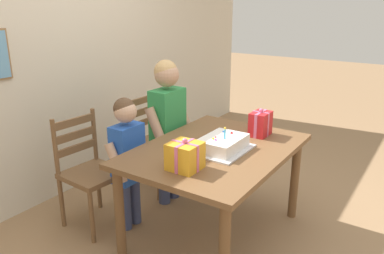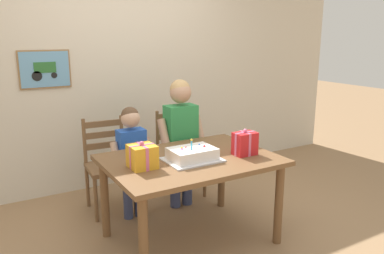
{
  "view_description": "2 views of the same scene",
  "coord_description": "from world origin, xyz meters",
  "px_view_note": "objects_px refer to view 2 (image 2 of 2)",
  "views": [
    {
      "loc": [
        -2.33,
        -1.33,
        1.78
      ],
      "look_at": [
        -0.04,
        0.18,
        0.88
      ],
      "focal_mm": 36.3,
      "sensor_mm": 36.0,
      "label": 1
    },
    {
      "loc": [
        -1.51,
        -2.62,
        1.73
      ],
      "look_at": [
        0.02,
        0.01,
        0.99
      ],
      "focal_mm": 36.2,
      "sensor_mm": 36.0,
      "label": 2
    }
  ],
  "objects_px": {
    "chair_right": "(179,152)",
    "child_older": "(181,131)",
    "dining_table": "(190,169)",
    "gift_box_beside_cake": "(245,144)",
    "child_younger": "(132,152)",
    "birthday_cake": "(192,155)",
    "chair_left": "(108,165)",
    "gift_box_red_large": "(142,156)"
  },
  "relations": [
    {
      "from": "gift_box_red_large",
      "to": "child_older",
      "type": "height_order",
      "value": "child_older"
    },
    {
      "from": "dining_table",
      "to": "birthday_cake",
      "type": "distance_m",
      "value": 0.16
    },
    {
      "from": "child_older",
      "to": "chair_right",
      "type": "bearing_deg",
      "value": 64.83
    },
    {
      "from": "chair_right",
      "to": "child_younger",
      "type": "bearing_deg",
      "value": -155.64
    },
    {
      "from": "child_older",
      "to": "dining_table",
      "type": "bearing_deg",
      "value": -112.24
    },
    {
      "from": "dining_table",
      "to": "birthday_cake",
      "type": "height_order",
      "value": "birthday_cake"
    },
    {
      "from": "child_younger",
      "to": "gift_box_beside_cake",
      "type": "bearing_deg",
      "value": -48.46
    },
    {
      "from": "gift_box_beside_cake",
      "to": "chair_right",
      "type": "bearing_deg",
      "value": 91.96
    },
    {
      "from": "birthday_cake",
      "to": "child_younger",
      "type": "bearing_deg",
      "value": 108.98
    },
    {
      "from": "gift_box_beside_cake",
      "to": "child_older",
      "type": "distance_m",
      "value": 0.81
    },
    {
      "from": "gift_box_beside_cake",
      "to": "child_younger",
      "type": "relative_size",
      "value": 0.21
    },
    {
      "from": "birthday_cake",
      "to": "child_younger",
      "type": "relative_size",
      "value": 0.41
    },
    {
      "from": "birthday_cake",
      "to": "child_older",
      "type": "xyz_separation_m",
      "value": [
        0.28,
        0.7,
        0.01
      ]
    },
    {
      "from": "child_older",
      "to": "child_younger",
      "type": "bearing_deg",
      "value": 179.95
    },
    {
      "from": "birthday_cake",
      "to": "gift_box_red_large",
      "type": "distance_m",
      "value": 0.42
    },
    {
      "from": "birthday_cake",
      "to": "chair_right",
      "type": "xyz_separation_m",
      "value": [
        0.42,
        1.0,
        -0.32
      ]
    },
    {
      "from": "chair_right",
      "to": "child_younger",
      "type": "distance_m",
      "value": 0.75
    },
    {
      "from": "gift_box_red_large",
      "to": "gift_box_beside_cake",
      "type": "xyz_separation_m",
      "value": [
        0.87,
        -0.13,
        0.01
      ]
    },
    {
      "from": "chair_left",
      "to": "birthday_cake",
      "type": "bearing_deg",
      "value": -69.43
    },
    {
      "from": "chair_left",
      "to": "child_older",
      "type": "xyz_separation_m",
      "value": [
        0.66,
        -0.3,
        0.33
      ]
    },
    {
      "from": "gift_box_beside_cake",
      "to": "child_younger",
      "type": "xyz_separation_m",
      "value": [
        -0.7,
        0.79,
        -0.18
      ]
    },
    {
      "from": "gift_box_red_large",
      "to": "child_younger",
      "type": "distance_m",
      "value": 0.7
    },
    {
      "from": "chair_left",
      "to": "dining_table",
      "type": "bearing_deg",
      "value": -67.03
    },
    {
      "from": "dining_table",
      "to": "chair_right",
      "type": "xyz_separation_m",
      "value": [
        0.4,
        0.94,
        -0.18
      ]
    },
    {
      "from": "child_older",
      "to": "chair_left",
      "type": "bearing_deg",
      "value": 155.4
    },
    {
      "from": "gift_box_red_large",
      "to": "chair_left",
      "type": "bearing_deg",
      "value": 87.89
    },
    {
      "from": "chair_left",
      "to": "gift_box_red_large",
      "type": "bearing_deg",
      "value": -92.11
    },
    {
      "from": "chair_right",
      "to": "child_older",
      "type": "height_order",
      "value": "child_older"
    },
    {
      "from": "gift_box_beside_cake",
      "to": "child_older",
      "type": "height_order",
      "value": "child_older"
    },
    {
      "from": "gift_box_red_large",
      "to": "chair_right",
      "type": "relative_size",
      "value": 0.23
    },
    {
      "from": "chair_right",
      "to": "birthday_cake",
      "type": "bearing_deg",
      "value": -112.82
    },
    {
      "from": "child_older",
      "to": "child_younger",
      "type": "xyz_separation_m",
      "value": [
        -0.52,
        0.0,
        -0.13
      ]
    },
    {
      "from": "birthday_cake",
      "to": "child_older",
      "type": "relative_size",
      "value": 0.34
    },
    {
      "from": "birthday_cake",
      "to": "child_older",
      "type": "distance_m",
      "value": 0.76
    },
    {
      "from": "child_older",
      "to": "gift_box_beside_cake",
      "type": "bearing_deg",
      "value": -77.26
    },
    {
      "from": "gift_box_red_large",
      "to": "chair_left",
      "type": "relative_size",
      "value": 0.23
    },
    {
      "from": "dining_table",
      "to": "gift_box_red_large",
      "type": "relative_size",
      "value": 6.48
    },
    {
      "from": "chair_left",
      "to": "chair_right",
      "type": "height_order",
      "value": "same"
    },
    {
      "from": "dining_table",
      "to": "child_younger",
      "type": "height_order",
      "value": "child_younger"
    },
    {
      "from": "gift_box_red_large",
      "to": "child_older",
      "type": "distance_m",
      "value": 0.96
    },
    {
      "from": "gift_box_beside_cake",
      "to": "birthday_cake",
      "type": "bearing_deg",
      "value": 169.09
    },
    {
      "from": "dining_table",
      "to": "gift_box_red_large",
      "type": "xyz_separation_m",
      "value": [
        -0.43,
        -0.02,
        0.18
      ]
    }
  ]
}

